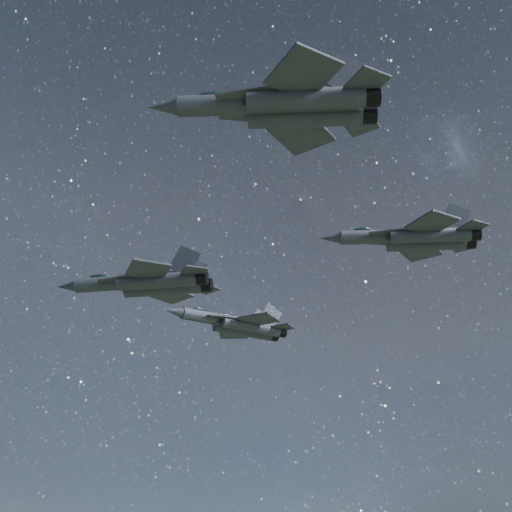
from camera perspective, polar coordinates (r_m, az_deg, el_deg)
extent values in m
cylinder|color=#2E333A|center=(69.30, -13.75, -2.56)|extent=(8.01, 3.98, 1.66)
cone|color=#2E333A|center=(71.42, -17.53, -2.77)|extent=(2.89, 2.20, 1.49)
ellipsoid|color=#1A2830|center=(70.10, -14.65, -2.01)|extent=(2.75, 1.84, 0.82)
cube|color=#2E333A|center=(67.35, -9.41, -2.35)|extent=(8.80, 4.18, 1.38)
cylinder|color=#2E333A|center=(66.11, -9.37, -2.36)|extent=(9.02, 4.30, 1.66)
cylinder|color=#2E333A|center=(67.97, -8.82, -3.04)|extent=(9.02, 4.30, 1.66)
cylinder|color=black|center=(64.74, -5.26, -2.10)|extent=(1.78, 1.88, 1.53)
cylinder|color=black|center=(66.65, -4.81, -2.80)|extent=(1.78, 1.88, 1.53)
cube|color=#2E333A|center=(67.32, -12.72, -2.11)|extent=(5.42, 3.69, 0.13)
cube|color=#2E333A|center=(69.78, -11.87, -3.02)|extent=(5.63, 1.81, 0.13)
cube|color=#2E333A|center=(64.05, -10.25, -1.33)|extent=(5.05, 5.43, 0.21)
cube|color=#2E333A|center=(70.37, -8.34, -3.65)|extent=(6.11, 6.04, 0.21)
cube|color=#2E333A|center=(63.71, -5.93, -1.48)|extent=(2.96, 3.12, 0.16)
cube|color=#2E333A|center=(68.07, -4.87, -3.09)|extent=(3.62, 3.60, 0.16)
cube|color=#2E333A|center=(65.78, -6.78, -0.49)|extent=(3.48, 1.57, 3.79)
cube|color=#2E333A|center=(68.11, -6.17, -1.40)|extent=(3.65, 1.00, 3.79)
cylinder|color=#2E333A|center=(88.50, -4.51, -5.89)|extent=(8.55, 4.89, 1.79)
cone|color=#2E333A|center=(86.39, -7.80, -5.25)|extent=(3.16, 2.54, 1.61)
ellipsoid|color=#1A2830|center=(88.23, -5.30, -5.20)|extent=(2.99, 2.16, 0.89)
cube|color=#2E333A|center=(91.10, -1.12, -6.55)|extent=(9.38, 5.18, 1.49)
cylinder|color=#2E333A|center=(90.21, -0.50, -6.72)|extent=(9.62, 5.33, 1.79)
cylinder|color=#2E333A|center=(92.11, -1.22, -7.10)|extent=(9.62, 5.33, 1.79)
cylinder|color=black|center=(92.83, 2.35, -7.22)|extent=(2.01, 2.10, 1.66)
cylinder|color=black|center=(94.68, 1.59, -7.59)|extent=(2.01, 2.10, 1.66)
cube|color=#2E333A|center=(88.02, -2.85, -5.92)|extent=(6.11, 2.42, 0.14)
cube|color=#2E333A|center=(90.64, -3.77, -6.46)|extent=(5.69, 4.34, 0.14)
cube|color=#2E333A|center=(87.91, 0.27, -6.07)|extent=(6.56, 6.43, 0.23)
cube|color=#2E333A|center=(94.38, -2.17, -7.38)|extent=(5.14, 5.61, 0.23)
cube|color=#2E333A|center=(91.47, 2.61, -6.80)|extent=(3.89, 3.85, 0.17)
cube|color=#2E333A|center=(95.73, 0.88, -7.65)|extent=(3.00, 3.20, 0.17)
cube|color=#2E333A|center=(92.29, 1.39, -5.70)|extent=(3.87, 1.39, 4.09)
cube|color=#2E333A|center=(94.61, 0.47, -6.20)|extent=(3.64, 1.98, 4.09)
cylinder|color=#2E333A|center=(48.83, -2.65, 14.17)|extent=(8.16, 3.18, 1.68)
cone|color=#2E333A|center=(49.54, -8.80, 13.84)|extent=(2.83, 1.98, 1.51)
ellipsoid|color=#1A2830|center=(49.47, -4.17, 14.83)|extent=(2.74, 1.60, 0.83)
cube|color=#2E333A|center=(48.65, 4.16, 14.32)|extent=(9.00, 3.28, 1.40)
cylinder|color=#2E333A|center=(47.52, 4.74, 14.69)|extent=(9.22, 3.39, 1.68)
cylinder|color=#2E333A|center=(49.20, 4.68, 13.09)|extent=(9.22, 3.39, 1.68)
cylinder|color=black|center=(47.98, 10.87, 14.68)|extent=(1.67, 1.79, 1.55)
cylinder|color=black|center=(49.65, 10.56, 13.10)|extent=(1.67, 1.79, 1.55)
cube|color=#2E333A|center=(47.50, -0.40, 15.25)|extent=(5.65, 3.20, 0.13)
cube|color=#2E333A|center=(49.76, -0.20, 13.09)|extent=(5.61, 1.19, 0.13)
cube|color=#2E333A|center=(45.69, 4.53, 16.96)|extent=(5.49, 5.80, 0.22)
cube|color=#2E333A|center=(51.39, 4.35, 11.50)|extent=(6.17, 6.19, 0.22)
cube|color=#2E333A|center=(46.99, 10.52, 15.97)|extent=(3.23, 3.36, 0.16)
cube|color=#2E333A|center=(50.82, 9.86, 12.33)|extent=(3.64, 3.67, 0.16)
cube|color=#2E333A|center=(48.87, 8.49, 16.76)|extent=(3.66, 1.18, 3.84)
cube|color=#2E333A|center=(50.91, 8.23, 14.75)|extent=(3.76, 0.66, 3.84)
cylinder|color=#2E333A|center=(64.00, 11.27, 1.80)|extent=(7.30, 2.92, 1.51)
cone|color=#2E333A|center=(63.52, 7.13, 1.70)|extent=(2.54, 1.79, 1.35)
ellipsoid|color=#1A2830|center=(64.17, 10.19, 2.36)|extent=(2.45, 1.46, 0.74)
cube|color=#2E333A|center=(64.87, 15.67, 1.85)|extent=(8.04, 3.02, 1.25)
cylinder|color=#2E333A|center=(63.93, 16.21, 1.90)|extent=(8.24, 3.11, 1.51)
cylinder|color=#2E333A|center=(65.62, 15.88, 1.14)|extent=(8.24, 3.11, 1.51)
cylinder|color=black|center=(65.07, 20.02, 1.97)|extent=(1.51, 1.61, 1.39)
cylinder|color=black|center=(66.73, 19.61, 1.22)|extent=(1.51, 1.61, 1.39)
cube|color=#2E333A|center=(63.07, 12.98, 2.27)|extent=(5.04, 2.91, 0.12)
cube|color=#2E333A|center=(65.37, 12.65, 1.23)|extent=(5.03, 1.12, 0.12)
cube|color=#2E333A|center=(61.96, 16.43, 3.02)|extent=(4.88, 5.17, 0.19)
cube|color=#2E333A|center=(67.71, 15.34, 0.43)|extent=(5.52, 5.53, 0.19)
cube|color=#2E333A|center=(63.97, 19.95, 2.62)|extent=(2.87, 2.99, 0.14)
cube|color=#2E333A|center=(67.80, 19.01, 0.90)|extent=(3.26, 3.28, 0.14)
cube|color=#2E333A|center=(65.22, 18.46, 3.48)|extent=(3.26, 1.09, 3.44)
cube|color=#2E333A|center=(67.28, 17.99, 2.51)|extent=(3.36, 0.60, 3.44)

